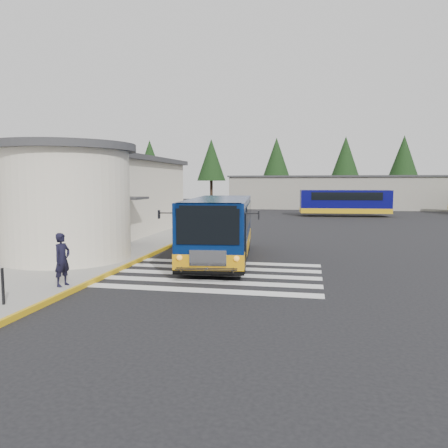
% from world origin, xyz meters
% --- Properties ---
extents(ground, '(140.00, 140.00, 0.00)m').
position_xyz_m(ground, '(0.00, 0.00, 0.00)').
color(ground, black).
rests_on(ground, ground).
extents(sidewalk, '(10.00, 34.00, 0.15)m').
position_xyz_m(sidewalk, '(-9.00, 4.00, 0.07)').
color(sidewalk, gray).
rests_on(sidewalk, ground).
extents(curb_strip, '(0.12, 34.00, 0.16)m').
position_xyz_m(curb_strip, '(-4.05, 4.00, 0.08)').
color(curb_strip, gold).
rests_on(curb_strip, ground).
extents(station_building, '(12.70, 18.70, 4.80)m').
position_xyz_m(station_building, '(-10.84, 6.91, 2.57)').
color(station_building, beige).
rests_on(station_building, ground).
extents(crosswalk, '(8.00, 5.35, 0.01)m').
position_xyz_m(crosswalk, '(-0.50, -0.80, 0.01)').
color(crosswalk, silver).
rests_on(crosswalk, ground).
extents(depot_building, '(26.40, 8.40, 4.20)m').
position_xyz_m(depot_building, '(6.00, 42.00, 2.11)').
color(depot_building, gray).
rests_on(depot_building, ground).
extents(tree_line, '(58.40, 4.40, 10.00)m').
position_xyz_m(tree_line, '(6.29, 50.00, 6.77)').
color(tree_line, black).
rests_on(tree_line, ground).
extents(transit_bus, '(3.88, 9.67, 2.67)m').
position_xyz_m(transit_bus, '(-0.80, 2.30, 1.28)').
color(transit_bus, '#061B4F').
rests_on(transit_bus, ground).
extents(pedestrian_a, '(0.52, 0.68, 1.66)m').
position_xyz_m(pedestrian_a, '(-4.50, -4.03, 0.98)').
color(pedestrian_a, black).
rests_on(pedestrian_a, sidewalk).
extents(pedestrian_b, '(1.02, 1.10, 1.81)m').
position_xyz_m(pedestrian_b, '(-6.73, -0.52, 1.06)').
color(pedestrian_b, black).
rests_on(pedestrian_b, sidewalk).
extents(bollard, '(0.08, 0.08, 0.98)m').
position_xyz_m(bollard, '(-4.90, -6.22, 0.64)').
color(bollard, black).
rests_on(bollard, sidewalk).
extents(far_bus_a, '(8.85, 3.12, 2.24)m').
position_xyz_m(far_bus_a, '(6.41, 28.52, 1.46)').
color(far_bus_a, '#06064D').
rests_on(far_bus_a, ground).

